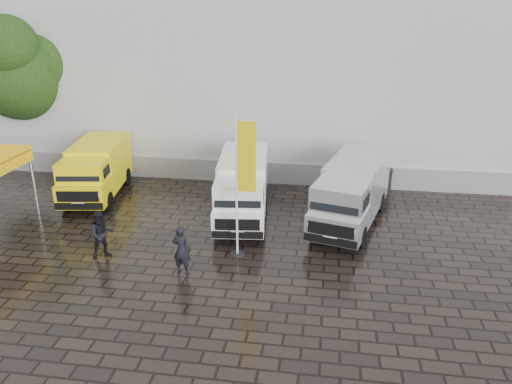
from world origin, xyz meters
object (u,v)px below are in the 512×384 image
(flagpole, at_px, (242,181))
(person_tent, at_px, (102,234))
(van_white, at_px, (243,189))
(van_silver, at_px, (351,194))
(person_front, at_px, (182,250))
(wheelie_bin, at_px, (384,181))
(van_yellow, at_px, (96,172))

(flagpole, height_order, person_tent, flagpole)
(van_white, height_order, van_silver, van_silver)
(van_white, height_order, person_front, van_white)
(van_silver, relative_size, flagpole, 1.16)
(van_white, distance_m, van_silver, 4.15)
(van_white, distance_m, person_tent, 5.60)
(van_white, height_order, person_tent, van_white)
(wheelie_bin, relative_size, person_tent, 0.66)
(van_silver, xyz_separation_m, person_tent, (-8.17, -3.87, -0.38))
(van_yellow, bearing_deg, person_front, -55.33)
(person_tent, bearing_deg, van_yellow, 82.15)
(wheelie_bin, distance_m, person_front, 10.71)
(van_yellow, height_order, wheelie_bin, van_yellow)
(van_yellow, height_order, person_front, van_yellow)
(person_tent, bearing_deg, flagpole, -24.35)
(flagpole, bearing_deg, person_front, -137.72)
(person_tent, bearing_deg, van_white, 9.55)
(van_yellow, bearing_deg, van_white, -19.43)
(person_front, bearing_deg, person_tent, -3.83)
(van_yellow, xyz_separation_m, person_front, (5.48, -5.84, -0.32))
(van_white, bearing_deg, van_yellow, 162.99)
(person_front, height_order, person_tent, person_front)
(van_white, distance_m, flagpole, 3.45)
(flagpole, distance_m, person_front, 2.88)
(van_white, relative_size, van_silver, 0.97)
(wheelie_bin, relative_size, person_front, 0.66)
(van_yellow, bearing_deg, flagpole, -39.87)
(van_white, xyz_separation_m, person_front, (-1.12, -4.57, -0.35))
(van_white, relative_size, wheelie_bin, 5.00)
(flagpole, xyz_separation_m, person_front, (-1.65, -1.50, -1.83))
(van_yellow, distance_m, person_front, 8.02)
(van_white, bearing_deg, person_tent, -142.11)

